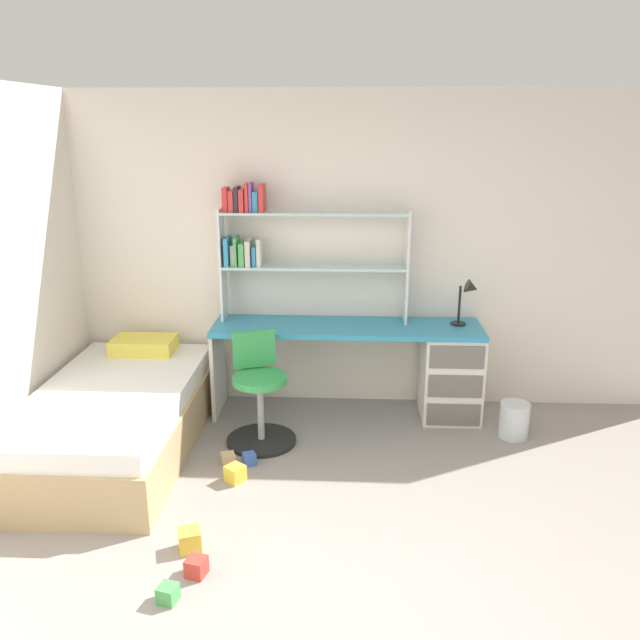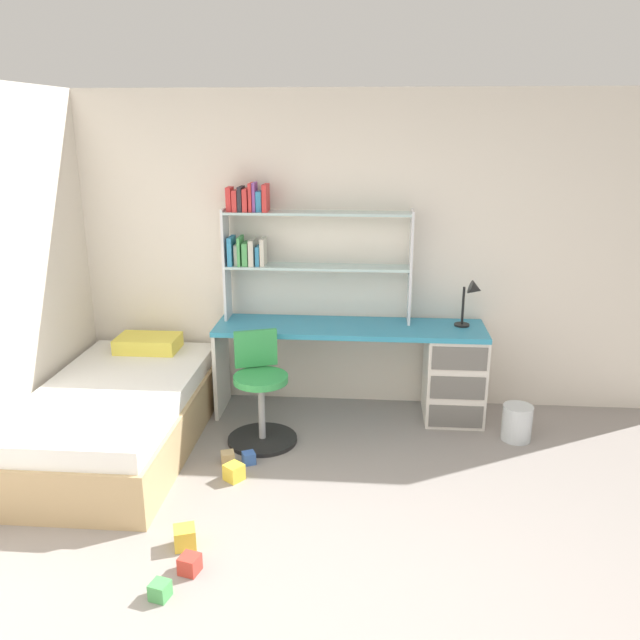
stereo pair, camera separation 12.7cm
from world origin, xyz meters
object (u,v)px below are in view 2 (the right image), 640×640
toy_block_yellow_2 (185,537)px  toy_block_blue_3 (249,458)px  toy_block_red_1 (190,564)px  toy_block_natural_0 (228,458)px  waste_bin (517,423)px  bookshelf_hutch (287,239)px  toy_block_green_4 (160,590)px  desk_lamp (472,296)px  bed_platform (118,416)px  swivel_chair (261,399)px  desk (422,366)px  toy_block_yellow_5 (234,472)px

toy_block_yellow_2 → toy_block_blue_3: bearing=78.9°
toy_block_red_1 → toy_block_natural_0: bearing=92.3°
toy_block_blue_3 → waste_bin: bearing=15.0°
bookshelf_hutch → toy_block_green_4: 2.78m
desk_lamp → bed_platform: (-2.60, -0.75, -0.76)m
desk_lamp → toy_block_natural_0: (-1.76, -0.93, -0.96)m
swivel_chair → toy_block_yellow_2: swivel_chair is taller
swivel_chair → toy_block_red_1: (-0.13, -1.53, -0.28)m
desk → waste_bin: bearing=-27.4°
toy_block_red_1 → toy_block_yellow_5: toy_block_yellow_5 is taller
desk → toy_block_yellow_5: 1.75m
desk → toy_block_blue_3: bearing=-144.7°
desk_lamp → bed_platform: 2.81m
bed_platform → toy_block_yellow_5: bed_platform is taller
bookshelf_hutch → bed_platform: size_ratio=0.75×
toy_block_yellow_2 → toy_block_green_4: bearing=-91.2°
toy_block_natural_0 → toy_block_red_1: size_ratio=0.91×
desk → desk_lamp: 0.68m
desk_lamp → toy_block_yellow_2: bearing=-133.9°
toy_block_natural_0 → toy_block_blue_3: toy_block_natural_0 is taller
bookshelf_hutch → waste_bin: 2.26m
desk_lamp → toy_block_red_1: (-1.71, -2.08, -0.96)m
swivel_chair → waste_bin: size_ratio=3.01×
desk → toy_block_blue_3: desk is taller
toy_block_yellow_5 → bookshelf_hutch: bearing=80.4°
waste_bin → toy_block_green_4: size_ratio=3.01×
toy_block_green_4 → desk: bearing=57.3°
bookshelf_hutch → bed_platform: bookshelf_hutch is taller
waste_bin → toy_block_yellow_2: 2.59m
toy_block_yellow_2 → swivel_chair: bearing=80.7°
toy_block_green_4 → toy_block_red_1: bearing=65.0°
desk → desk_lamp: (0.36, 0.03, 0.58)m
toy_block_red_1 → waste_bin: bearing=39.5°
bookshelf_hutch → toy_block_green_4: bearing=-98.3°
bed_platform → toy_block_green_4: bed_platform is taller
waste_bin → toy_block_natural_0: waste_bin is taller
toy_block_yellow_5 → toy_block_yellow_2: bearing=-99.9°
toy_block_yellow_5 → toy_block_blue_3: bearing=75.2°
desk_lamp → toy_block_yellow_5: 2.23m
desk → toy_block_yellow_5: (-1.31, -1.11, -0.38)m
toy_block_natural_0 → toy_block_yellow_2: size_ratio=0.75×
desk → toy_block_yellow_5: size_ratio=19.19×
toy_block_blue_3 → toy_block_green_4: bearing=-98.1°
toy_block_natural_0 → toy_block_green_4: 1.35m
toy_block_yellow_5 → toy_block_red_1: bearing=-92.5°
waste_bin → toy_block_natural_0: bearing=-165.5°
toy_block_natural_0 → desk_lamp: bearing=28.0°
toy_block_yellow_2 → toy_block_yellow_5: (0.13, 0.73, -0.00)m
bookshelf_hutch → waste_bin: size_ratio=5.47×
desk → toy_block_yellow_5: desk is taller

